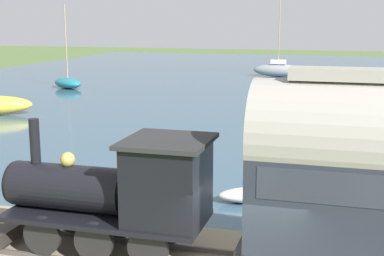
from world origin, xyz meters
name	(u,v)px	position (x,y,z in m)	size (l,w,h in m)	color
harbor_water	(324,83)	(43.88, 0.00, 0.00)	(80.00, 80.00, 0.01)	#38566B
steam_locomotive	(122,189)	(1.33, 3.12, 2.19)	(2.03, 5.41, 3.13)	black
sailboat_teal	(68,83)	(33.09, 21.97, 0.53)	(3.06, 3.76, 7.40)	#1E707A
sailboat_gray	(278,70)	(48.31, 5.03, 0.76)	(1.51, 5.35, 8.40)	gray
rowboat_mid_harbor	(259,195)	(7.48, 0.76, 0.26)	(1.92, 2.98, 0.51)	beige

